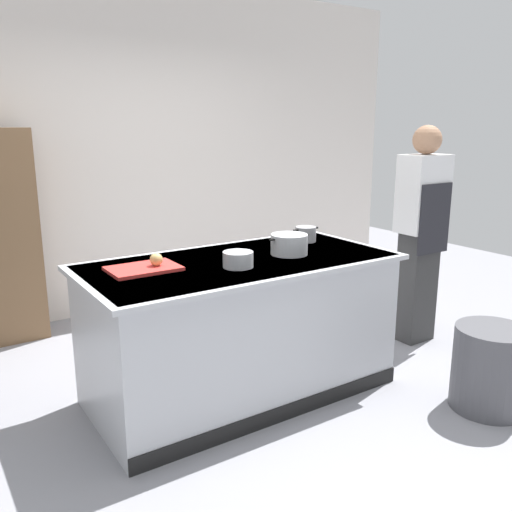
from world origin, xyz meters
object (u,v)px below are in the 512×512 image
trash_bin (490,368)px  sauce_pan (306,234)px  mixing_bowl (238,259)px  person_chef (421,230)px  onion (156,259)px  stock_pot (289,244)px

trash_bin → sauce_pan: bearing=111.8°
sauce_pan → trash_bin: (0.49, -1.23, -0.69)m
mixing_bowl → person_chef: (1.77, 0.12, -0.03)m
mixing_bowl → trash_bin: bearing=-34.8°
onion → person_chef: bearing=-2.8°
sauce_pan → trash_bin: 1.49m
stock_pot → mixing_bowl: bearing=-168.1°
onion → mixing_bowl: (0.42, -0.23, -0.01)m
onion → stock_pot: (0.87, -0.13, 0.01)m
trash_bin → person_chef: 1.30m
sauce_pan → mixing_bowl: 0.85m
trash_bin → onion: bearing=146.8°
sauce_pan → onion: bearing=-174.6°
person_chef → sauce_pan: bearing=91.9°
mixing_bowl → trash_bin: (1.27, -0.88, -0.68)m
stock_pot → mixing_bowl: (-0.45, -0.09, -0.02)m
sauce_pan → person_chef: person_chef is taller
onion → stock_pot: stock_pot is taller
stock_pot → sauce_pan: 0.41m
person_chef → trash_bin: bearing=168.3°
stock_pot → person_chef: 1.32m
mixing_bowl → trash_bin: mixing_bowl is taller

